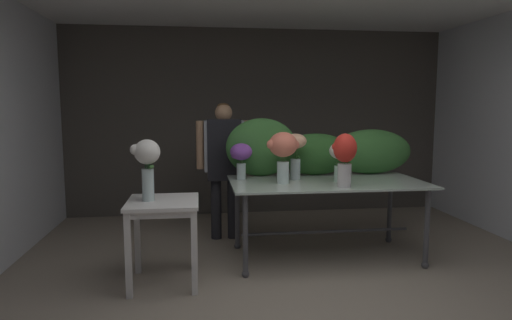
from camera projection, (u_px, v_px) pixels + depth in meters
The scene contains 13 objects.
ground_plane at pixel (280, 250), 4.84m from camera, with size 7.93×7.93×0.00m, color gray.
wall_back at pixel (258, 122), 6.45m from camera, with size 5.51×0.12×2.63m, color #4C4742.
wall_left at pixel (1, 131), 4.32m from camera, with size 0.12×3.73×2.63m, color silver.
display_table_glass at pixel (326, 191), 4.50m from camera, with size 1.94×1.03×0.81m.
side_table_white at pixel (163, 213), 3.86m from camera, with size 0.61×0.63×0.74m.
florist at pixel (224, 156), 5.14m from camera, with size 0.63×0.24×1.58m.
foliage_backdrop at pixel (321, 151), 4.85m from camera, with size 2.06×0.32×0.62m.
vase_ivory_tulips at pixel (340, 157), 4.43m from camera, with size 0.22×0.22×0.39m.
vase_coral_peonies at pixel (283, 149), 4.31m from camera, with size 0.32×0.28×0.50m.
vase_violet_dahlias at pixel (241, 156), 4.56m from camera, with size 0.23×0.23×0.37m.
vase_peach_lilies at pixel (296, 150), 4.54m from camera, with size 0.22×0.22×0.47m.
vase_scarlet_stock at pixel (345, 156), 4.10m from camera, with size 0.23×0.22×0.50m.
vase_white_roses_tall at pixel (147, 161), 3.78m from camera, with size 0.25×0.22×0.53m.
Camera 1 is at (-0.86, -2.81, 1.56)m, focal length 31.29 mm.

